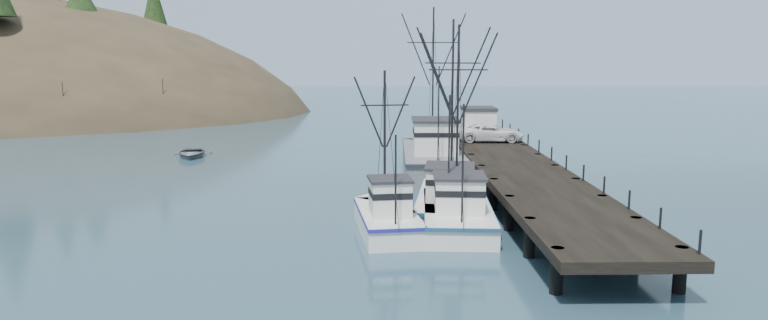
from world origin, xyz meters
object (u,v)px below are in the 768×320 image
at_px(trawler_far, 450,200).
at_px(pier_shed, 478,122).
at_px(trawler_near, 457,212).
at_px(pier, 518,169).
at_px(pickup_truck, 491,133).
at_px(work_vessel, 433,156).
at_px(motorboat, 191,157).
at_px(trawler_mid, 387,217).

bearing_deg(trawler_far, pier_shed, 76.65).
height_order(trawler_near, trawler_far, trawler_far).
xyz_separation_m(pier, trawler_near, (-5.39, -8.84, -0.87)).
relative_size(trawler_near, pickup_truck, 2.09).
height_order(pier, trawler_near, trawler_near).
xyz_separation_m(pier, trawler_far, (-5.44, -5.75, -0.87)).
height_order(trawler_far, pier_shed, trawler_far).
bearing_deg(pickup_truck, trawler_far, 165.24).
relative_size(work_vessel, motorboat, 3.24).
relative_size(pier, motorboat, 8.53).
bearing_deg(pier_shed, pier, -87.91).
xyz_separation_m(trawler_near, work_vessel, (0.20, 17.75, 0.41)).
bearing_deg(pier_shed, trawler_near, -101.55).
xyz_separation_m(trawler_near, pier_shed, (4.85, 23.71, 2.60)).
xyz_separation_m(trawler_near, motorboat, (-21.92, 25.40, -0.82)).
bearing_deg(trawler_near, trawler_mid, -163.09).
bearing_deg(pier, trawler_mid, -133.24).
relative_size(work_vessel, pickup_truck, 2.95).
bearing_deg(pier, pier_shed, 92.09).
distance_m(trawler_mid, trawler_far, 5.93).
distance_m(trawler_near, pickup_truck, 21.76).
relative_size(pier, pier_shed, 13.75).
height_order(trawler_far, pickup_truck, trawler_far).
bearing_deg(work_vessel, pier, -59.75).
relative_size(trawler_near, trawler_mid, 1.27).
bearing_deg(pickup_truck, pier, -178.13).
bearing_deg(motorboat, trawler_far, -53.50).
height_order(trawler_mid, work_vessel, work_vessel).
xyz_separation_m(trawler_near, trawler_far, (-0.05, 3.09, 0.00)).
height_order(pier_shed, motorboat, pier_shed).
distance_m(pier_shed, pickup_truck, 2.93).
xyz_separation_m(work_vessel, pickup_truck, (5.36, 3.19, 1.56)).
xyz_separation_m(pier, motorboat, (-27.31, 16.56, -1.69)).
bearing_deg(pier_shed, work_vessel, -127.97).
height_order(trawler_near, pickup_truck, trawler_near).
bearing_deg(trawler_near, work_vessel, 89.37).
xyz_separation_m(trawler_far, pickup_truck, (5.60, 17.85, 1.97)).
bearing_deg(motorboat, trawler_near, -57.15).
distance_m(trawler_mid, pickup_truck, 24.28).
bearing_deg(trawler_mid, pier, 46.76).
bearing_deg(trawler_mid, trawler_near, 16.91).
height_order(pier_shed, pickup_truck, pier_shed).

